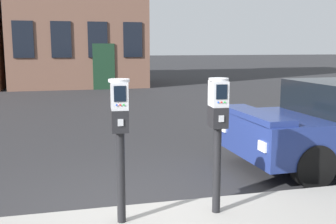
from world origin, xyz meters
name	(u,v)px	position (x,y,z in m)	size (l,w,h in m)	color
ground_plane	(142,222)	(0.00, 0.00, 0.00)	(160.00, 160.00, 0.00)	#28282B
parking_meter_near_kerb	(120,125)	(-0.26, -0.23, 1.19)	(0.23, 0.26, 1.52)	black
parking_meter_twin_adjacent	(218,121)	(0.81, -0.23, 1.18)	(0.23, 0.26, 1.51)	black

